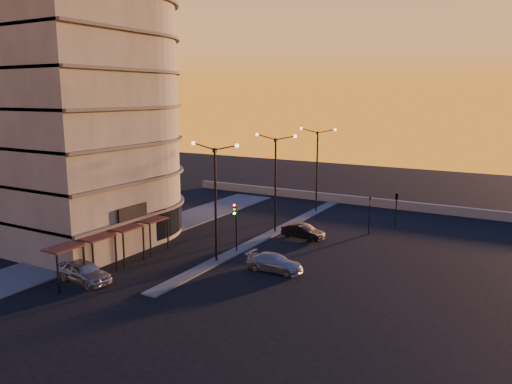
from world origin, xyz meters
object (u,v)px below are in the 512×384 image
object	(u,v)px
car_hatchback	(84,271)
streetlamp_mid	(275,175)
traffic_light_main	(235,219)
car_wagon	(275,263)
car_sedan	(303,231)

from	to	relation	value
car_hatchback	streetlamp_mid	bearing A→B (deg)	-11.81
traffic_light_main	car_wagon	distance (m)	5.93
traffic_light_main	car_wagon	bearing A→B (deg)	-25.49
streetlamp_mid	car_sedan	distance (m)	5.91
streetlamp_mid	car_wagon	distance (m)	11.79
streetlamp_mid	car_sedan	bearing A→B (deg)	-9.81
streetlamp_mid	car_wagon	world-z (taller)	streetlamp_mid
traffic_light_main	car_sedan	distance (m)	7.65
car_sedan	traffic_light_main	bearing A→B (deg)	160.94
car_hatchback	car_wagon	xyz separation A→B (m)	(10.64, 8.74, -0.13)
traffic_light_main	car_wagon	size ratio (longest dim) A/B	0.96
traffic_light_main	car_sedan	xyz separation A→B (m)	(3.21, 6.57, -2.22)
car_wagon	car_sedan	bearing A→B (deg)	10.37
car_sedan	car_wagon	bearing A→B (deg)	-162.01
streetlamp_mid	car_wagon	bearing A→B (deg)	-62.45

